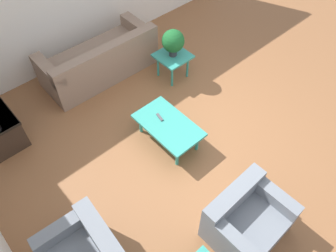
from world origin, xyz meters
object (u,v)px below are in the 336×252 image
Objects in this scene: sofa at (100,61)px; side_table_plant at (173,58)px; armchair at (246,220)px; potted_plant at (173,41)px; coffee_table at (168,126)px.

sofa is 1.33m from side_table_plant.
armchair is 3.15m from potted_plant.
sofa is 4.22× the size of potted_plant.
armchair reaches higher than coffee_table.
sofa is at bearing 45.55° from side_table_plant.
sofa reaches higher than armchair.
sofa reaches higher than side_table_plant.
sofa is at bearing -3.63° from coffee_table.
potted_plant reaches higher than armchair.
coffee_table is at bearing 80.46° from armchair.
potted_plant is at bearing 136.51° from sofa.
side_table_plant is 1.13× the size of potted_plant.
side_table_plant is at bearing -45.08° from coffee_table.
potted_plant is (2.81, -1.34, 0.48)m from armchair.
coffee_table is (-2.00, 0.13, 0.04)m from sofa.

